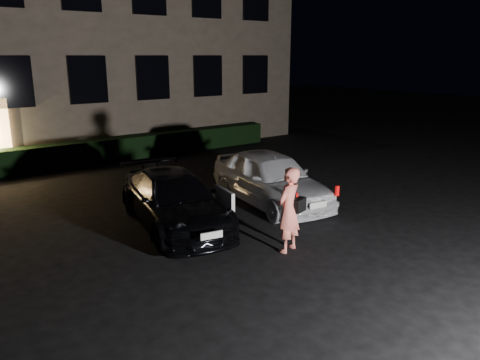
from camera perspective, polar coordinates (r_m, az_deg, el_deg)
ground at (r=9.48m, az=6.40°, el=-9.21°), size 80.00×80.00×0.00m
building at (r=22.16m, az=-22.39°, el=19.45°), size 20.00×8.11×12.00m
hedge at (r=18.11m, az=-16.93°, el=3.37°), size 15.00×0.70×0.85m
sedan at (r=10.93m, az=-8.05°, el=-2.44°), size 2.49×4.53×1.24m
hatch at (r=12.45m, az=3.73°, el=0.26°), size 2.26×4.38×1.42m
man at (r=9.42m, az=5.96°, el=-3.62°), size 0.81×0.60×1.75m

